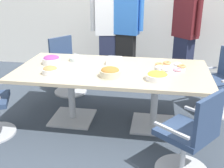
{
  "coord_description": "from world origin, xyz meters",
  "views": [
    {
      "loc": [
        0.55,
        -3.28,
        1.86
      ],
      "look_at": [
        0.0,
        0.0,
        0.55
      ],
      "focal_mm": 44.79,
      "sensor_mm": 36.0,
      "label": 1
    }
  ],
  "objects_px": {
    "snack_bowl_candy_mix": "(51,60)",
    "donut_platter": "(170,67)",
    "person_standing_2": "(185,33)",
    "person_standing_0": "(108,30)",
    "snack_bowl_cookies": "(50,70)",
    "snack_bowl_pretzels": "(110,72)",
    "napkin_pile": "(114,61)",
    "conference_table": "(112,79)",
    "office_chair_2": "(220,85)",
    "office_chair_3": "(67,69)",
    "plate_stack": "(78,59)",
    "office_chair_1": "(190,139)",
    "snack_bowl_chips_yellow": "(157,76)",
    "person_standing_1": "(126,29)"
  },
  "relations": [
    {
      "from": "person_standing_0",
      "to": "plate_stack",
      "type": "relative_size",
      "value": 7.96
    },
    {
      "from": "office_chair_2",
      "to": "napkin_pile",
      "type": "distance_m",
      "value": 1.55
    },
    {
      "from": "conference_table",
      "to": "office_chair_2",
      "type": "distance_m",
      "value": 1.58
    },
    {
      "from": "conference_table",
      "to": "person_standing_1",
      "type": "distance_m",
      "value": 1.6
    },
    {
      "from": "office_chair_1",
      "to": "office_chair_2",
      "type": "bearing_deg",
      "value": 17.67
    },
    {
      "from": "snack_bowl_cookies",
      "to": "napkin_pile",
      "type": "distance_m",
      "value": 0.87
    },
    {
      "from": "person_standing_1",
      "to": "napkin_pile",
      "type": "relative_size",
      "value": 9.98
    },
    {
      "from": "office_chair_1",
      "to": "office_chair_2",
      "type": "distance_m",
      "value": 1.6
    },
    {
      "from": "office_chair_1",
      "to": "plate_stack",
      "type": "relative_size",
      "value": 4.01
    },
    {
      "from": "office_chair_1",
      "to": "snack_bowl_chips_yellow",
      "type": "xyz_separation_m",
      "value": [
        -0.34,
        0.64,
        0.39
      ]
    },
    {
      "from": "conference_table",
      "to": "office_chair_1",
      "type": "height_order",
      "value": "office_chair_1"
    },
    {
      "from": "person_standing_2",
      "to": "donut_platter",
      "type": "relative_size",
      "value": 4.47
    },
    {
      "from": "snack_bowl_pretzels",
      "to": "office_chair_2",
      "type": "bearing_deg",
      "value": 30.63
    },
    {
      "from": "office_chair_3",
      "to": "donut_platter",
      "type": "relative_size",
      "value": 2.32
    },
    {
      "from": "office_chair_3",
      "to": "office_chair_2",
      "type": "bearing_deg",
      "value": 117.52
    },
    {
      "from": "person_standing_0",
      "to": "snack_bowl_cookies",
      "type": "height_order",
      "value": "person_standing_0"
    },
    {
      "from": "snack_bowl_candy_mix",
      "to": "donut_platter",
      "type": "distance_m",
      "value": 1.55
    },
    {
      "from": "snack_bowl_chips_yellow",
      "to": "plate_stack",
      "type": "relative_size",
      "value": 1.14
    },
    {
      "from": "conference_table",
      "to": "snack_bowl_chips_yellow",
      "type": "relative_size",
      "value": 9.25
    },
    {
      "from": "person_standing_1",
      "to": "snack_bowl_chips_yellow",
      "type": "height_order",
      "value": "person_standing_1"
    },
    {
      "from": "person_standing_0",
      "to": "person_standing_1",
      "type": "relative_size",
      "value": 0.97
    },
    {
      "from": "person_standing_2",
      "to": "snack_bowl_cookies",
      "type": "relative_size",
      "value": 9.08
    },
    {
      "from": "office_chair_3",
      "to": "person_standing_1",
      "type": "xyz_separation_m",
      "value": [
        0.89,
        0.64,
        0.57
      ]
    },
    {
      "from": "person_standing_2",
      "to": "plate_stack",
      "type": "relative_size",
      "value": 7.74
    },
    {
      "from": "conference_table",
      "to": "person_standing_2",
      "type": "height_order",
      "value": "person_standing_2"
    },
    {
      "from": "snack_bowl_pretzels",
      "to": "office_chair_1",
      "type": "bearing_deg",
      "value": -36.79
    },
    {
      "from": "office_chair_1",
      "to": "person_standing_2",
      "type": "xyz_separation_m",
      "value": [
        0.1,
        2.62,
        0.51
      ]
    },
    {
      "from": "snack_bowl_chips_yellow",
      "to": "snack_bowl_candy_mix",
      "type": "height_order",
      "value": "snack_bowl_candy_mix"
    },
    {
      "from": "person_standing_0",
      "to": "person_standing_2",
      "type": "relative_size",
      "value": 1.03
    },
    {
      "from": "person_standing_2",
      "to": "napkin_pile",
      "type": "xyz_separation_m",
      "value": [
        -1.02,
        -1.45,
        -0.13
      ]
    },
    {
      "from": "office_chair_3",
      "to": "snack_bowl_candy_mix",
      "type": "height_order",
      "value": "office_chair_3"
    },
    {
      "from": "donut_platter",
      "to": "plate_stack",
      "type": "distance_m",
      "value": 1.25
    },
    {
      "from": "office_chair_3",
      "to": "snack_bowl_chips_yellow",
      "type": "relative_size",
      "value": 3.51
    },
    {
      "from": "conference_table",
      "to": "snack_bowl_candy_mix",
      "type": "relative_size",
      "value": 10.05
    },
    {
      "from": "snack_bowl_candy_mix",
      "to": "plate_stack",
      "type": "bearing_deg",
      "value": 34.64
    },
    {
      "from": "plate_stack",
      "to": "donut_platter",
      "type": "bearing_deg",
      "value": -6.69
    },
    {
      "from": "conference_table",
      "to": "plate_stack",
      "type": "height_order",
      "value": "plate_stack"
    },
    {
      "from": "snack_bowl_candy_mix",
      "to": "snack_bowl_pretzels",
      "type": "bearing_deg",
      "value": -23.0
    },
    {
      "from": "person_standing_2",
      "to": "snack_bowl_chips_yellow",
      "type": "height_order",
      "value": "person_standing_2"
    },
    {
      "from": "person_standing_1",
      "to": "office_chair_2",
      "type": "bearing_deg",
      "value": 157.21
    },
    {
      "from": "donut_platter",
      "to": "snack_bowl_pretzels",
      "type": "bearing_deg",
      "value": -148.6
    },
    {
      "from": "office_chair_1",
      "to": "person_standing_1",
      "type": "bearing_deg",
      "value": 57.86
    },
    {
      "from": "office_chair_3",
      "to": "snack_bowl_candy_mix",
      "type": "relative_size",
      "value": 3.81
    },
    {
      "from": "person_standing_1",
      "to": "person_standing_2",
      "type": "height_order",
      "value": "person_standing_1"
    },
    {
      "from": "snack_bowl_pretzels",
      "to": "napkin_pile",
      "type": "relative_size",
      "value": 1.31
    },
    {
      "from": "office_chair_3",
      "to": "donut_platter",
      "type": "xyz_separation_m",
      "value": [
        1.62,
        -0.77,
        0.36
      ]
    },
    {
      "from": "office_chair_3",
      "to": "person_standing_0",
      "type": "xyz_separation_m",
      "value": [
        0.57,
        0.66,
        0.54
      ]
    },
    {
      "from": "snack_bowl_chips_yellow",
      "to": "donut_platter",
      "type": "xyz_separation_m",
      "value": [
        0.15,
        0.44,
        -0.03
      ]
    },
    {
      "from": "office_chair_2",
      "to": "snack_bowl_cookies",
      "type": "distance_m",
      "value": 2.35
    },
    {
      "from": "person_standing_1",
      "to": "snack_bowl_chips_yellow",
      "type": "bearing_deg",
      "value": 118.51
    }
  ]
}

